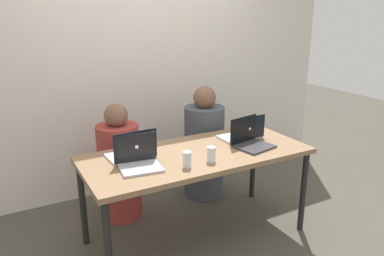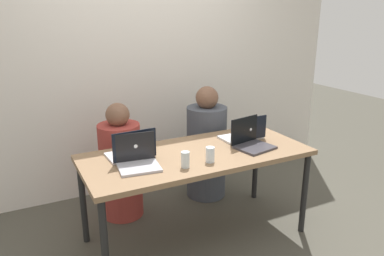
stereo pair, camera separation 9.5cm
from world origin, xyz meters
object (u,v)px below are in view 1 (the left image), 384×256
object	(u,v)px
water_glass_center	(211,155)
water_glass_left	(187,161)
laptop_front_left	(139,161)
laptop_back_left	(132,152)
person_on_left	(119,168)
laptop_front_right	(250,140)
person_on_right	(204,148)
laptop_back_right	(242,134)

from	to	relation	value
water_glass_center	water_glass_left	xyz separation A→B (m)	(-0.20, -0.01, 0.00)
laptop_front_left	water_glass_left	distance (m)	0.34
laptop_front_left	laptop_back_left	xyz separation A→B (m)	(0.01, 0.18, 0.00)
water_glass_center	person_on_left	bearing A→B (deg)	117.42
person_on_left	laptop_front_right	bearing A→B (deg)	125.18
laptop_front_right	laptop_back_left	size ratio (longest dim) A/B	0.96
person_on_right	laptop_back_right	size ratio (longest dim) A/B	3.13
person_on_right	laptop_front_right	size ratio (longest dim) A/B	3.44
person_on_left	laptop_front_left	size ratio (longest dim) A/B	3.40
laptop_front_right	person_on_right	bearing A→B (deg)	79.48
laptop_front_right	laptop_back_right	size ratio (longest dim) A/B	0.91
person_on_left	water_glass_center	bearing A→B (deg)	101.44
person_on_left	water_glass_left	size ratio (longest dim) A/B	9.11
person_on_left	water_glass_center	size ratio (longest dim) A/B	9.28
person_on_left	laptop_front_left	distance (m)	0.77
person_on_right	laptop_front_left	world-z (taller)	person_on_right
person_on_right	water_glass_center	bearing A→B (deg)	68.63
laptop_back_left	laptop_back_right	size ratio (longest dim) A/B	0.95
laptop_front_left	water_glass_center	world-z (taller)	laptop_front_left
person_on_right	water_glass_center	size ratio (longest dim) A/B	9.86
person_on_right	laptop_front_left	xyz separation A→B (m)	(-0.95, -0.69, 0.30)
person_on_left	person_on_right	bearing A→B (deg)	164.02
laptop_front_right	water_glass_left	world-z (taller)	laptop_front_right
laptop_back_right	water_glass_center	world-z (taller)	laptop_back_right
person_on_left	laptop_back_right	size ratio (longest dim) A/B	2.95
laptop_back_left	water_glass_center	xyz separation A→B (m)	(0.49, -0.34, -0.00)
laptop_front_right	water_glass_center	distance (m)	0.47
laptop_front_right	laptop_back_left	distance (m)	0.97
person_on_left	laptop_front_right	distance (m)	1.20
person_on_right	laptop_back_right	xyz separation A→B (m)	(0.06, -0.54, 0.30)
laptop_back_left	laptop_back_right	world-z (taller)	laptop_back_left
laptop_back_left	laptop_front_right	bearing A→B (deg)	165.11
person_on_left	laptop_front_left	xyz separation A→B (m)	(-0.06, -0.69, 0.33)
person_on_right	laptop_back_left	bearing A→B (deg)	34.92
person_on_left	laptop_back_left	bearing A→B (deg)	68.37
person_on_right	water_glass_left	xyz separation A→B (m)	(-0.65, -0.85, 0.30)
laptop_back_right	laptop_front_left	bearing A→B (deg)	7.16
laptop_back_left	laptop_front_left	bearing A→B (deg)	84.23
water_glass_left	laptop_front_right	bearing A→B (deg)	11.28
laptop_front_left	water_glass_left	world-z (taller)	laptop_front_left
person_on_right	laptop_front_left	distance (m)	1.21
person_on_right	laptop_back_left	size ratio (longest dim) A/B	3.29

